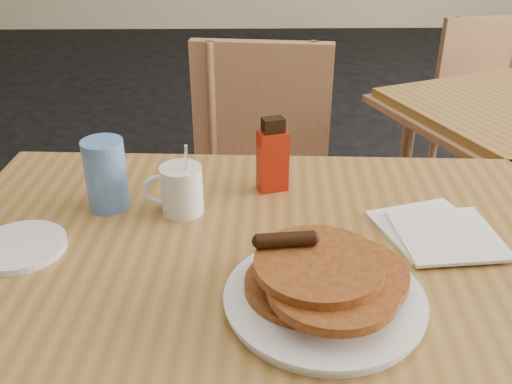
# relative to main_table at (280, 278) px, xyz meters

# --- Properties ---
(main_table) EXTENTS (1.30, 0.92, 0.75)m
(main_table) POSITION_rel_main_table_xyz_m (0.00, 0.00, 0.00)
(main_table) COLOR olive
(main_table) RESTS_ON floor
(chair_main_far) EXTENTS (0.46, 0.46, 0.91)m
(chair_main_far) POSITION_rel_main_table_xyz_m (-0.01, 0.72, -0.17)
(chair_main_far) COLOR #B17B53
(chair_main_far) RESTS_ON floor
(chair_neighbor_far) EXTENTS (0.41, 0.42, 0.82)m
(chair_neighbor_far) POSITION_rel_main_table_xyz_m (0.93, 1.46, -0.22)
(chair_neighbor_far) COLOR #B17B53
(chair_neighbor_far) RESTS_ON floor
(pancake_plate) EXTENTS (0.30, 0.30, 0.10)m
(pancake_plate) POSITION_rel_main_table_xyz_m (0.06, -0.12, 0.07)
(pancake_plate) COLOR silver
(pancake_plate) RESTS_ON main_table
(coffee_mug) EXTENTS (0.11, 0.08, 0.15)m
(coffee_mug) POSITION_rel_main_table_xyz_m (-0.18, 0.16, 0.09)
(coffee_mug) COLOR silver
(coffee_mug) RESTS_ON main_table
(syrup_bottle) EXTENTS (0.07, 0.05, 0.15)m
(syrup_bottle) POSITION_rel_main_table_xyz_m (-0.00, 0.24, 0.11)
(syrup_bottle) COLOR maroon
(syrup_bottle) RESTS_ON main_table
(napkin_stack) EXTENTS (0.22, 0.23, 0.01)m
(napkin_stack) POSITION_rel_main_table_xyz_m (0.28, 0.07, 0.05)
(napkin_stack) COLOR white
(napkin_stack) RESTS_ON main_table
(blue_tumbler) EXTENTS (0.08, 0.08, 0.14)m
(blue_tumbler) POSITION_rel_main_table_xyz_m (-0.32, 0.18, 0.11)
(blue_tumbler) COLOR #527CC0
(blue_tumbler) RESTS_ON main_table
(side_saucer) EXTENTS (0.20, 0.20, 0.01)m
(side_saucer) POSITION_rel_main_table_xyz_m (-0.44, 0.03, 0.05)
(side_saucer) COLOR silver
(side_saucer) RESTS_ON main_table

